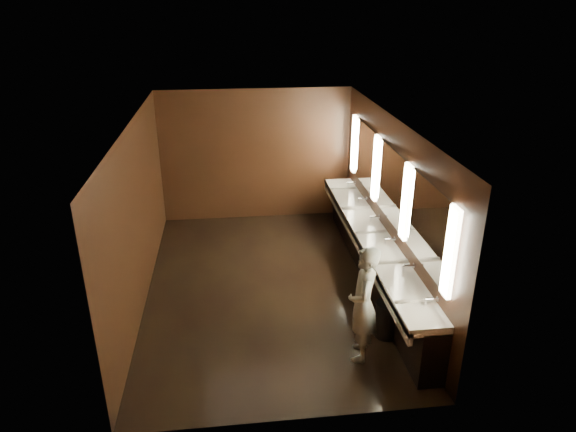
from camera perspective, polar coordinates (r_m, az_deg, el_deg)
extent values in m
plane|color=black|center=(8.77, -2.18, -7.77)|extent=(6.00, 6.00, 0.00)
cube|color=#2D2D2B|center=(7.70, -2.50, 10.37)|extent=(4.00, 6.00, 0.02)
cube|color=black|center=(10.95, -3.60, 6.73)|extent=(4.00, 0.02, 2.80)
cube|color=black|center=(5.50, 0.23, -11.35)|extent=(4.00, 0.02, 2.80)
cube|color=black|center=(8.24, -16.33, 0.05)|extent=(0.02, 6.00, 2.80)
cube|color=black|center=(8.50, 11.23, 1.31)|extent=(0.02, 6.00, 2.80)
cube|color=black|center=(8.87, 9.62, -4.71)|extent=(0.36, 5.40, 0.81)
cube|color=silver|center=(8.64, 9.21, -2.15)|extent=(0.55, 5.40, 0.12)
cube|color=silver|center=(8.62, 7.60, -2.72)|extent=(0.06, 5.40, 0.18)
cylinder|color=silver|center=(6.82, 15.71, -8.89)|extent=(0.18, 0.04, 0.04)
cylinder|color=silver|center=(7.52, 13.28, -5.39)|extent=(0.18, 0.04, 0.04)
cylinder|color=silver|center=(8.26, 11.31, -2.50)|extent=(0.18, 0.04, 0.04)
cylinder|color=silver|center=(9.02, 9.66, -0.08)|extent=(0.18, 0.04, 0.04)
cylinder|color=silver|center=(9.80, 8.28, 1.95)|extent=(0.18, 0.04, 0.04)
cylinder|color=silver|center=(10.60, 7.10, 3.68)|extent=(0.18, 0.04, 0.04)
cube|color=#FFF4CB|center=(6.32, 17.61, -3.92)|extent=(0.06, 0.22, 1.15)
cube|color=white|center=(6.98, 15.18, -0.95)|extent=(0.03, 1.32, 1.15)
cube|color=#FFF4CB|center=(7.67, 12.97, 1.48)|extent=(0.06, 0.23, 1.15)
cube|color=white|center=(8.38, 11.32, 3.52)|extent=(0.03, 1.32, 1.15)
cube|color=#FFF4CB|center=(9.09, 9.74, 5.23)|extent=(0.06, 0.23, 1.15)
cube|color=white|center=(9.83, 8.55, 6.69)|extent=(0.03, 1.32, 1.15)
cube|color=#FFF4CB|center=(10.57, 7.37, 7.94)|extent=(0.06, 0.22, 1.15)
imported|color=#87ADC9|center=(6.86, 8.35, -9.68)|extent=(0.53, 0.68, 1.63)
cylinder|color=black|center=(7.61, 10.93, -11.19)|extent=(0.35, 0.35, 0.54)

